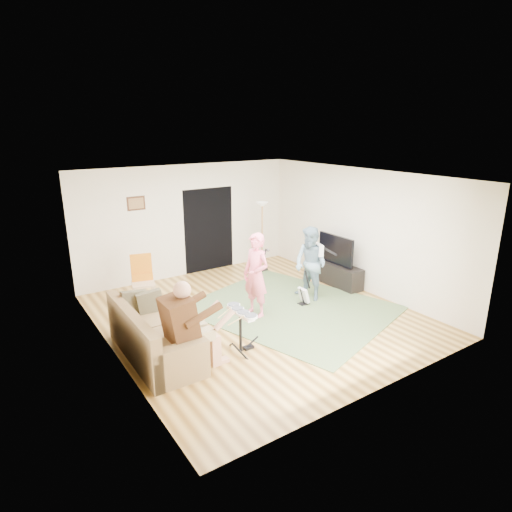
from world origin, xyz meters
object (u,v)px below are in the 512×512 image
(television, at_px, (336,249))
(tv_cabinet, at_px, (336,274))
(dining_chair, at_px, (143,288))
(sofa, at_px, (150,341))
(guitarist, at_px, (311,264))
(singer, at_px, (256,275))
(drum_kit, at_px, (241,333))
(guitar_spare, at_px, (304,295))
(torchiere_lamp, at_px, (262,224))

(television, bearing_deg, tv_cabinet, 0.00)
(dining_chair, bearing_deg, sofa, -92.46)
(guitarist, bearing_deg, tv_cabinet, 99.30)
(sofa, relative_size, singer, 1.28)
(guitarist, xyz_separation_m, television, (1.05, 0.34, 0.06))
(sofa, xyz_separation_m, drum_kit, (1.29, -0.65, 0.04))
(singer, bearing_deg, sofa, -92.34)
(drum_kit, bearing_deg, television, 22.36)
(guitar_spare, distance_m, television, 1.58)
(television, bearing_deg, guitar_spare, -158.99)
(television, bearing_deg, dining_chair, 162.20)
(dining_chair, bearing_deg, singer, -31.42)
(sofa, distance_m, tv_cabinet, 4.86)
(torchiere_lamp, distance_m, dining_chair, 3.44)
(dining_chair, bearing_deg, television, -3.33)
(guitar_spare, xyz_separation_m, tv_cabinet, (1.40, 0.52, 0.04))
(torchiere_lamp, bearing_deg, guitar_spare, -103.13)
(guitarist, distance_m, television, 1.10)
(sofa, height_order, singer, singer)
(drum_kit, bearing_deg, torchiere_lamp, 50.59)
(sofa, xyz_separation_m, tv_cabinet, (4.79, 0.77, -0.04))
(dining_chair, height_order, tv_cabinet, dining_chair)
(singer, height_order, guitar_spare, singer)
(drum_kit, relative_size, tv_cabinet, 0.54)
(tv_cabinet, distance_m, television, 0.60)
(drum_kit, distance_m, dining_chair, 2.82)
(singer, relative_size, dining_chair, 1.57)
(guitarist, relative_size, television, 1.50)
(drum_kit, distance_m, guitarist, 2.67)
(sofa, height_order, television, television)
(singer, bearing_deg, guitar_spare, 71.43)
(sofa, height_order, guitar_spare, sofa)
(guitar_spare, bearing_deg, guitarist, 30.29)
(guitarist, distance_m, dining_chair, 3.51)
(drum_kit, xyz_separation_m, dining_chair, (-0.66, 2.74, 0.05))
(guitar_spare, distance_m, torchiere_lamp, 2.58)
(sofa, relative_size, torchiere_lamp, 1.20)
(drum_kit, relative_size, television, 0.72)
(sofa, xyz_separation_m, guitar_spare, (3.40, 0.25, -0.07))
(dining_chair, xyz_separation_m, tv_cabinet, (4.16, -1.32, -0.12))
(torchiere_lamp, bearing_deg, television, -65.84)
(guitarist, xyz_separation_m, tv_cabinet, (1.10, 0.34, -0.54))
(drum_kit, bearing_deg, tv_cabinet, 22.07)
(guitarist, bearing_deg, singer, -96.20)
(guitar_spare, bearing_deg, drum_kit, -156.80)
(guitar_spare, bearing_deg, dining_chair, 146.37)
(drum_kit, bearing_deg, guitarist, 24.14)
(singer, relative_size, torchiere_lamp, 0.94)
(sofa, height_order, drum_kit, sofa)
(television, bearing_deg, sofa, -170.80)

